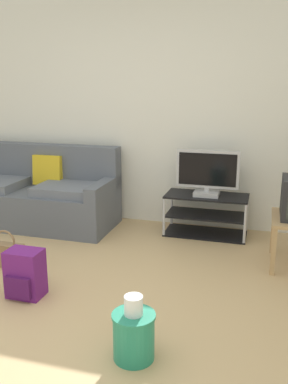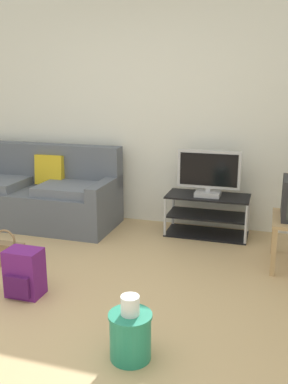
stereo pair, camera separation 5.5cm
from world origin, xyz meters
name	(u,v)px [view 2 (the right image)]	position (x,y,z in m)	size (l,w,h in m)	color
ground_plane	(53,324)	(0.00, 0.00, -0.01)	(9.00, 9.80, 0.02)	tan
wall_back	(150,109)	(0.00, 2.45, 1.35)	(9.00, 0.10, 2.70)	silver
couch	(38,195)	(-1.26, 1.95, 0.34)	(1.95, 0.82, 0.93)	#565B66
tv_stand	(207,215)	(0.77, 2.11, 0.23)	(0.90, 0.43, 0.46)	black
flat_tv	(209,174)	(0.77, 2.09, 0.70)	(0.68, 0.22, 0.50)	#B2B2B7
backpack	(25,273)	(-0.41, 0.30, 0.19)	(0.28, 0.27, 0.39)	#661E70
handbag	(7,253)	(-0.89, 0.74, 0.12)	(0.34, 0.11, 0.36)	olive
cleaning_bucket	(130,332)	(0.66, -0.21, 0.18)	(0.27, 0.27, 0.42)	#238466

